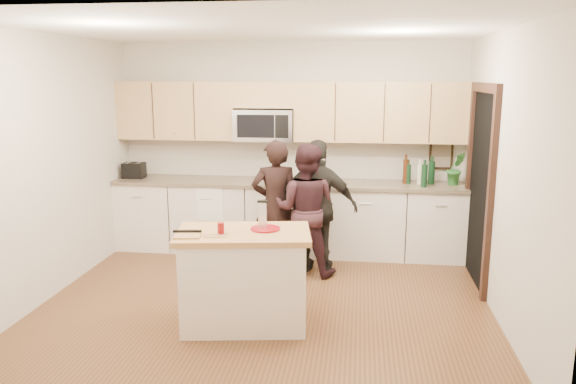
# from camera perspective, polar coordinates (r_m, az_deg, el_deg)

# --- Properties ---
(floor) EXTENTS (4.50, 4.50, 0.00)m
(floor) POSITION_cam_1_polar(r_m,az_deg,el_deg) (5.88, -2.23, -11.02)
(floor) COLOR brown
(floor) RESTS_ON ground
(room_shell) EXTENTS (4.52, 4.02, 2.71)m
(room_shell) POSITION_cam_1_polar(r_m,az_deg,el_deg) (5.45, -2.37, 6.00)
(room_shell) COLOR #B9B09E
(room_shell) RESTS_ON ground
(back_cabinetry) EXTENTS (4.50, 0.66, 0.94)m
(back_cabinetry) POSITION_cam_1_polar(r_m,az_deg,el_deg) (7.32, -0.06, -2.51)
(back_cabinetry) COLOR beige
(back_cabinetry) RESTS_ON ground
(upper_cabinetry) EXTENTS (4.50, 0.33, 0.75)m
(upper_cabinetry) POSITION_cam_1_polar(r_m,az_deg,el_deg) (7.25, 0.35, 8.34)
(upper_cabinetry) COLOR tan
(upper_cabinetry) RESTS_ON ground
(microwave) EXTENTS (0.76, 0.41, 0.40)m
(microwave) POSITION_cam_1_polar(r_m,az_deg,el_deg) (7.27, -2.39, 6.82)
(microwave) COLOR silver
(microwave) RESTS_ON ground
(doorway) EXTENTS (0.06, 1.25, 2.20)m
(doorway) POSITION_cam_1_polar(r_m,az_deg,el_deg) (6.48, 18.95, 1.18)
(doorway) COLOR black
(doorway) RESTS_ON ground
(framed_picture) EXTENTS (0.30, 0.03, 0.38)m
(framed_picture) POSITION_cam_1_polar(r_m,az_deg,el_deg) (7.47, 15.28, 3.69)
(framed_picture) COLOR black
(framed_picture) RESTS_ON ground
(dish_towel) EXTENTS (0.34, 0.60, 0.48)m
(dish_towel) POSITION_cam_1_polar(r_m,az_deg,el_deg) (7.25, -7.73, -0.09)
(dish_towel) COLOR white
(dish_towel) RESTS_ON ground
(island) EXTENTS (1.29, 0.87, 0.90)m
(island) POSITION_cam_1_polar(r_m,az_deg,el_deg) (5.21, -4.49, -8.73)
(island) COLOR beige
(island) RESTS_ON ground
(red_plate) EXTENTS (0.27, 0.27, 0.02)m
(red_plate) POSITION_cam_1_polar(r_m,az_deg,el_deg) (5.12, -2.30, -3.74)
(red_plate) COLOR maroon
(red_plate) RESTS_ON island
(box_grater) EXTENTS (0.09, 0.05, 0.25)m
(box_grater) POSITION_cam_1_polar(r_m,az_deg,el_deg) (5.11, -2.60, -2.21)
(box_grater) COLOR silver
(box_grater) RESTS_ON red_plate
(drink_glass) EXTENTS (0.06, 0.06, 0.10)m
(drink_glass) POSITION_cam_1_polar(r_m,az_deg,el_deg) (5.02, -6.84, -3.66)
(drink_glass) COLOR maroon
(drink_glass) RESTS_ON island
(cutting_board) EXTENTS (0.25, 0.20, 0.02)m
(cutting_board) POSITION_cam_1_polar(r_m,az_deg,el_deg) (4.97, -10.20, -4.42)
(cutting_board) COLOR #AB8447
(cutting_board) RESTS_ON island
(tongs) EXTENTS (0.25, 0.07, 0.02)m
(tongs) POSITION_cam_1_polar(r_m,az_deg,el_deg) (5.05, -10.19, -3.94)
(tongs) COLOR black
(tongs) RESTS_ON cutting_board
(knife) EXTENTS (0.22, 0.05, 0.01)m
(knife) POSITION_cam_1_polar(r_m,az_deg,el_deg) (4.92, -7.37, -4.35)
(knife) COLOR silver
(knife) RESTS_ON cutting_board
(toaster) EXTENTS (0.27, 0.19, 0.21)m
(toaster) POSITION_cam_1_polar(r_m,az_deg,el_deg) (7.71, -15.37, 2.14)
(toaster) COLOR black
(toaster) RESTS_ON back_cabinetry
(bottle_cluster) EXTENTS (0.39, 0.29, 0.37)m
(bottle_cluster) POSITION_cam_1_polar(r_m,az_deg,el_deg) (7.17, 13.15, 2.08)
(bottle_cluster) COLOR black
(bottle_cluster) RESTS_ON back_cabinetry
(orchid) EXTENTS (0.26, 0.23, 0.41)m
(orchid) POSITION_cam_1_polar(r_m,az_deg,el_deg) (7.25, 16.67, 2.29)
(orchid) COLOR #2C6E2C
(orchid) RESTS_ON back_cabinetry
(woman_left) EXTENTS (0.63, 0.49, 1.55)m
(woman_left) POSITION_cam_1_polar(r_m,az_deg,el_deg) (6.60, -1.28, -1.37)
(woman_left) COLOR black
(woman_left) RESTS_ON ground
(woman_center) EXTENTS (0.81, 0.67, 1.53)m
(woman_center) POSITION_cam_1_polar(r_m,az_deg,el_deg) (6.45, 1.77, -1.81)
(woman_center) COLOR black
(woman_center) RESTS_ON ground
(woman_right) EXTENTS (0.95, 0.49, 1.56)m
(woman_right) POSITION_cam_1_polar(r_m,az_deg,el_deg) (6.52, 3.09, -1.51)
(woman_right) COLOR black
(woman_right) RESTS_ON ground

